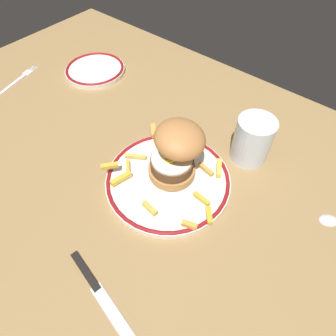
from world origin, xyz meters
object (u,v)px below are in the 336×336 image
at_px(water_glass, 252,142).
at_px(fork, 20,78).
at_px(side_plate, 95,70).
at_px(dinner_plate, 168,180).
at_px(burger, 176,151).
at_px(knife, 96,288).

relative_size(water_glass, fork, 0.71).
relative_size(water_glass, side_plate, 0.59).
relative_size(dinner_plate, fork, 1.78).
bearing_deg(side_plate, burger, -19.43).
bearing_deg(fork, water_glass, 13.69).
bearing_deg(knife, dinner_plate, 101.07).
xyz_separation_m(burger, fork, (-0.56, -0.01, -0.07)).
height_order(side_plate, fork, side_plate).
bearing_deg(side_plate, dinner_plate, -22.27).
distance_m(burger, fork, 0.56).
xyz_separation_m(fork, knife, (0.60, -0.24, 0.00)).
distance_m(burger, water_glass, 0.17).
relative_size(fork, knife, 0.79).
distance_m(water_glass, knife, 0.41).
distance_m(side_plate, fork, 0.21).
height_order(burger, side_plate, burger).
xyz_separation_m(dinner_plate, fork, (-0.55, 0.01, -0.01)).
bearing_deg(fork, dinner_plate, -1.00).
height_order(burger, water_glass, burger).
bearing_deg(dinner_plate, water_glass, 61.71).
height_order(dinner_plate, knife, dinner_plate).
bearing_deg(water_glass, knife, -96.20).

